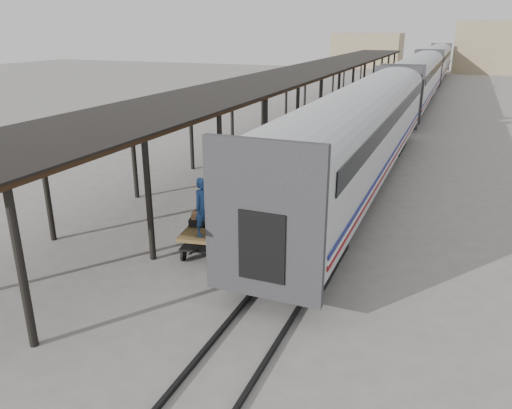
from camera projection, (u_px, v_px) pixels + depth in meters
The scene contains 10 objects.
ground at pixel (218, 242), 17.32m from camera, with size 160.00×160.00×0.00m, color slate.
train at pixel (416, 78), 44.75m from camera, with size 3.45×76.01×4.01m.
canopy at pixel (316, 69), 38.11m from camera, with size 4.90×64.30×4.15m.
rails at pixel (414, 107), 45.81m from camera, with size 1.54×150.00×0.12m.
building_left at pixel (367, 50), 91.37m from camera, with size 12.00×8.00×6.00m, color tan.
baggage_cart at pixel (207, 232), 16.47m from camera, with size 1.63×2.57×0.86m.
suitcase_stack at pixel (207, 216), 16.71m from camera, with size 1.31×1.26×0.59m.
luggage_tug at pixel (269, 141), 30.12m from camera, with size 1.30×1.58×1.21m.
porter at pixel (203, 207), 15.43m from camera, with size 0.68×0.44×1.86m, color navy.
pedestrian at pixel (302, 128), 31.92m from camera, with size 1.13×0.47×1.92m, color black.
Camera 1 is at (7.21, -14.20, 7.05)m, focal length 35.00 mm.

